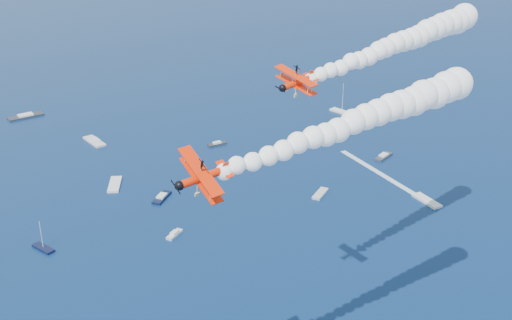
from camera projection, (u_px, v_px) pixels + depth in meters
biplane_lead at (297, 83)px, 112.76m from camera, size 9.53×10.90×7.47m
biplane_trail at (203, 177)px, 88.55m from camera, size 9.03×10.98×9.50m
smoke_trail_lead at (395, 45)px, 127.83m from camera, size 53.21×20.20×9.59m
smoke_trail_trail at (352, 123)px, 101.28m from camera, size 52.58×8.22×9.59m
spectator_boats at (83, 207)px, 194.50m from camera, size 228.74×180.04×0.70m
boat_wakes at (496, 191)px, 204.41m from camera, size 63.79×82.33×0.04m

